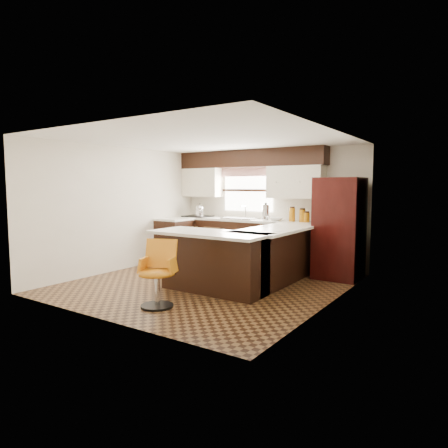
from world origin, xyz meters
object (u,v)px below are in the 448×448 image
Objects in this scene: peninsula_return at (214,263)px; bar_chair at (157,274)px; peninsula_long at (273,257)px; refrigerator at (339,228)px.

bar_chair is (-0.18, -1.10, 0.01)m from peninsula_return.
peninsula_long is 2.19m from bar_chair.
refrigerator reaches higher than bar_chair.
peninsula_return is 1.11m from bar_chair.
peninsula_return is (-0.53, -0.97, 0.00)m from peninsula_long.
peninsula_long is 2.14× the size of bar_chair.
peninsula_return is 0.92× the size of refrigerator.
refrigerator is 1.96× the size of bar_chair.
refrigerator is at bearing 51.55° from peninsula_long.
peninsula_long is 1.18× the size of peninsula_return.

